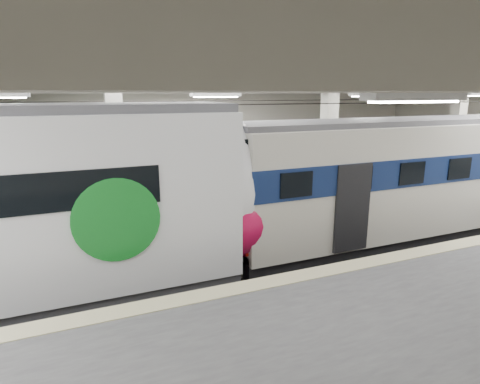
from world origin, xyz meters
name	(u,v)px	position (x,y,z in m)	size (l,w,h in m)	color
station_hall	(269,168)	(0.00, -1.74, 3.24)	(36.00, 24.00, 5.75)	black
older_rer	(400,178)	(5.91, 0.00, 2.20)	(12.57, 2.78, 4.19)	beige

